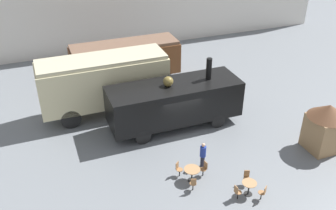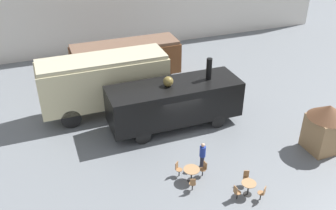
% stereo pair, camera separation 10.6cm
% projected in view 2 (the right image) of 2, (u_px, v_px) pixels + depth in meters
% --- Properties ---
extents(ground_plane, '(80.00, 80.00, 0.00)m').
position_uv_depth(ground_plane, '(180.00, 133.00, 24.01)').
color(ground_plane, slate).
extents(backdrop_wall, '(44.00, 0.15, 9.00)m').
position_uv_depth(backdrop_wall, '(117.00, 2.00, 34.38)').
color(backdrop_wall, silver).
rests_on(backdrop_wall, ground_plane).
extents(passenger_coach_wooden, '(8.46, 2.65, 3.22)m').
position_uv_depth(passenger_coach_wooden, '(126.00, 59.00, 29.60)').
color(passenger_coach_wooden, brown).
rests_on(passenger_coach_wooden, ground_plane).
extents(passenger_coach_vintage, '(8.53, 2.71, 4.07)m').
position_uv_depth(passenger_coach_vintage, '(104.00, 80.00, 25.10)').
color(passenger_coach_vintage, beige).
rests_on(passenger_coach_vintage, ground_plane).
extents(steam_locomotive, '(8.52, 2.83, 4.38)m').
position_uv_depth(steam_locomotive, '(174.00, 101.00, 23.94)').
color(steam_locomotive, black).
rests_on(steam_locomotive, ground_plane).
extents(cafe_table_near, '(0.87, 0.87, 0.77)m').
position_uv_depth(cafe_table_near, '(192.00, 172.00, 19.79)').
color(cafe_table_near, black).
rests_on(cafe_table_near, ground_plane).
extents(cafe_table_mid, '(0.75, 0.75, 0.77)m').
position_uv_depth(cafe_table_mid, '(249.00, 186.00, 18.88)').
color(cafe_table_mid, black).
rests_on(cafe_table_mid, ground_plane).
extents(cafe_chair_0, '(0.37, 0.39, 0.87)m').
position_uv_depth(cafe_chair_0, '(193.00, 183.00, 19.14)').
color(cafe_chair_0, black).
rests_on(cafe_chair_0, ground_plane).
extents(cafe_chair_1, '(0.38, 0.36, 0.87)m').
position_uv_depth(cafe_chair_1, '(204.00, 168.00, 20.20)').
color(cafe_chair_1, black).
rests_on(cafe_chair_1, ground_plane).
extents(cafe_chair_2, '(0.40, 0.41, 0.87)m').
position_uv_depth(cafe_chair_2, '(178.00, 168.00, 20.17)').
color(cafe_chair_2, black).
rests_on(cafe_chair_2, ground_plane).
extents(cafe_chair_3, '(0.40, 0.40, 0.87)m').
position_uv_depth(cafe_chair_3, '(263.00, 192.00, 18.57)').
color(cafe_chair_3, black).
rests_on(cafe_chair_3, ground_plane).
extents(cafe_chair_4, '(0.38, 0.39, 0.87)m').
position_uv_depth(cafe_chair_4, '(246.00, 177.00, 19.56)').
color(cafe_chair_4, black).
rests_on(cafe_chair_4, ground_plane).
extents(cafe_chair_5, '(0.37, 0.36, 0.87)m').
position_uv_depth(cafe_chair_5, '(236.00, 192.00, 18.60)').
color(cafe_chair_5, black).
rests_on(cafe_chair_5, ground_plane).
extents(visitor_person, '(0.34, 0.34, 1.59)m').
position_uv_depth(visitor_person, '(203.00, 154.00, 20.66)').
color(visitor_person, '#262633').
rests_on(visitor_person, ground_plane).
extents(ticket_kiosk, '(2.34, 2.34, 3.00)m').
position_uv_depth(ticket_kiosk, '(326.00, 125.00, 21.71)').
color(ticket_kiosk, '#99754C').
rests_on(ticket_kiosk, ground_plane).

